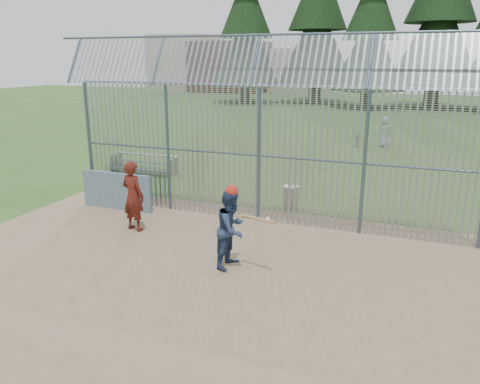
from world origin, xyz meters
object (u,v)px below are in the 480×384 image
at_px(bleacher, 144,163).
at_px(dugout_wall, 117,191).
at_px(batter, 232,229).
at_px(trash_can, 290,197).
at_px(onlooker, 133,196).

bearing_deg(bleacher, dugout_wall, -67.23).
height_order(batter, bleacher, batter).
distance_m(dugout_wall, bleacher, 5.11).
xyz_separation_m(dugout_wall, trash_can, (5.18, 2.15, -0.24)).
distance_m(onlooker, trash_can, 5.11).
bearing_deg(batter, dugout_wall, 69.88).
bearing_deg(trash_can, batter, -91.26).
bearing_deg(trash_can, dugout_wall, -157.51).
height_order(dugout_wall, batter, batter).
xyz_separation_m(batter, bleacher, (-7.05, 7.38, -0.53)).
xyz_separation_m(batter, trash_can, (0.11, 4.81, -0.56)).
relative_size(batter, onlooker, 0.92).
bearing_deg(batter, bleacher, 51.31).
xyz_separation_m(dugout_wall, onlooker, (1.60, -1.44, 0.39)).
bearing_deg(batter, onlooker, 78.13).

